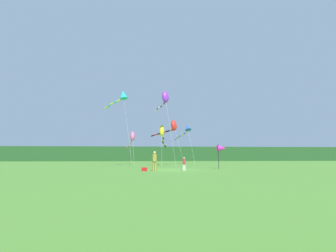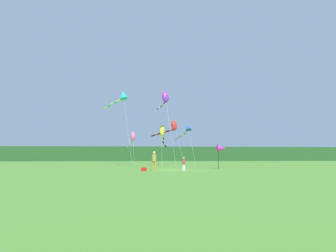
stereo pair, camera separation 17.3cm
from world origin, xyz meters
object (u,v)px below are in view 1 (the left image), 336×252
person_adult (155,160)px  kite_red (172,126)px  person_child (184,163)px  banner_flag_pole (221,148)px  kite_yellow (162,133)px  kite_cyan (122,96)px  kite_rainbow (132,138)px  kite_purple (165,98)px  kite_blue (186,129)px  cooler_box (144,169)px

person_adult → kite_red: bearing=77.5°
person_child → banner_flag_pole: (4.40, 2.68, 1.44)m
person_adult → kite_yellow: size_ratio=0.19×
kite_cyan → kite_rainbow: 8.27m
kite_purple → kite_blue: size_ratio=1.11×
kite_red → kite_purple: bearing=-106.8°
banner_flag_pole → kite_rainbow: (-10.10, 13.93, 2.06)m
person_adult → kite_yellow: bearing=83.0°
person_adult → kite_rainbow: 17.32m
kite_yellow → kite_blue: 7.91m
kite_cyan → kite_purple: kite_cyan is taller
kite_rainbow → kite_blue: 9.23m
banner_flag_pole → kite_rainbow: bearing=126.0°
kite_cyan → kite_rainbow: bearing=80.5°
kite_cyan → kite_rainbow: (1.07, 6.36, -5.18)m
kite_cyan → person_adult: bearing=-68.9°
kite_blue → cooler_box: bearing=-110.2°
kite_cyan → cooler_box: bearing=-73.7°
person_child → kite_purple: (-1.15, 8.85, 8.15)m
person_adult → kite_cyan: (-4.01, 10.40, 8.38)m
kite_purple → kite_rainbow: bearing=120.4°
person_child → kite_purple: 12.09m
cooler_box → kite_red: size_ratio=0.08×
person_child → kite_cyan: 15.04m
cooler_box → kite_blue: kite_blue is taller
cooler_box → kite_purple: 12.85m
banner_flag_pole → person_adult: bearing=-158.4°
kite_purple → person_adult: bearing=-100.2°
person_child → kite_red: kite_red is taller
kite_purple → person_child: bearing=-82.6°
kite_cyan → kite_yellow: 7.47m
banner_flag_pole → kite_red: size_ratio=0.39×
kite_blue → kite_red: size_ratio=1.32×
kite_cyan → kite_blue: size_ratio=1.15×
kite_yellow → kite_blue: kite_blue is taller
person_child → kite_blue: kite_blue is taller
kite_yellow → kite_blue: size_ratio=1.05×
banner_flag_pole → kite_yellow: size_ratio=0.28×
cooler_box → kite_rainbow: size_ratio=0.06×
cooler_box → kite_red: kite_red is taller
kite_red → kite_cyan: bearing=-154.4°
kite_yellow → cooler_box: bearing=-101.1°
cooler_box → kite_red: bearing=74.0°
person_adult → person_child: person_adult is taller
kite_cyan → kite_rainbow: kite_cyan is taller
kite_rainbow → kite_cyan: bearing=-99.5°
person_child → kite_rainbow: size_ratio=0.16×
kite_purple → cooler_box: bearing=-105.6°
kite_yellow → banner_flag_pole: bearing=-58.7°
cooler_box → kite_yellow: size_ratio=0.06×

